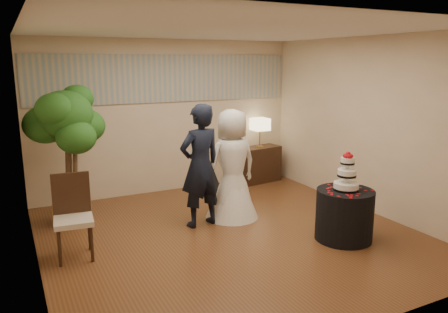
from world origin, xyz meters
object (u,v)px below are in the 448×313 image
table_lamp (260,133)px  side_chair (73,218)px  cake_table (344,215)px  wedding_cake (347,171)px  groom (200,166)px  console (259,164)px  bride (232,164)px  ficus_tree (68,155)px

table_lamp → side_chair: table_lamp is taller
cake_table → table_lamp: 3.17m
cake_table → wedding_cake: wedding_cake is taller
groom → cake_table: 2.14m
console → table_lamp: 0.65m
cake_table → side_chair: (-3.39, 1.05, 0.17)m
cake_table → table_lamp: (0.51, 3.06, 0.66)m
bride → wedding_cake: 1.76m
console → table_lamp: table_lamp is taller
bride → ficus_tree: ficus_tree is taller
wedding_cake → ficus_tree: (-3.25, 2.30, 0.09)m
bride → side_chair: 2.49m
console → table_lamp: (0.00, 0.00, 0.65)m
console → ficus_tree: size_ratio=0.41×
table_lamp → ficus_tree: 3.83m
bride → groom: bearing=5.7°
bride → table_lamp: 2.17m
table_lamp → console: bearing=0.0°
table_lamp → ficus_tree: ficus_tree is taller
groom → ficus_tree: 1.95m
groom → side_chair: groom is taller
groom → cake_table: size_ratio=2.35×
wedding_cake → table_lamp: (0.51, 3.06, 0.04)m
wedding_cake → side_chair: wedding_cake is taller
wedding_cake → table_lamp: size_ratio=0.92×
bride → table_lamp: bearing=-136.6°
table_lamp → cake_table: bearing=-99.4°
groom → wedding_cake: bearing=129.2°
wedding_cake → ficus_tree: ficus_tree is taller
groom → wedding_cake: (1.54, -1.37, 0.06)m
cake_table → side_chair: side_chair is taller
table_lamp → bride: bearing=-132.7°
bride → cake_table: bride is taller
cake_table → ficus_tree: bearing=144.7°
groom → ficus_tree: (-1.71, 0.92, 0.15)m
table_lamp → ficus_tree: (-3.76, -0.76, 0.05)m
console → ficus_tree: ficus_tree is taller
bride → table_lamp: (1.47, 1.59, 0.15)m
cake_table → console: size_ratio=0.90×
ficus_tree → cake_table: bearing=-35.3°
ficus_tree → console: bearing=11.5°
table_lamp → side_chair: size_ratio=0.55×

